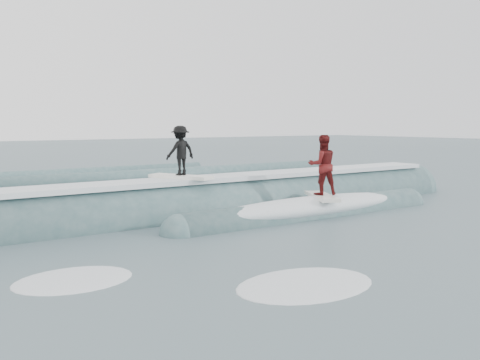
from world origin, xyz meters
TOP-DOWN VIEW (x-y plane):
  - ground at (0.00, 0.00)m, footprint 160.00×160.00m
  - breaking_wave at (0.29, 6.27)m, footprint 20.76×3.86m
  - surfer_black at (-1.44, 6.62)m, footprint 1.35×2.04m
  - surfer_red at (2.18, 4.42)m, footprint 1.40×2.03m
  - far_swells at (-1.68, 17.65)m, footprint 34.11×8.65m

SIDE VIEW (x-z plane):
  - ground at x=0.00m, z-range 0.00..0.00m
  - far_swells at x=-1.68m, z-range -0.40..0.40m
  - breaking_wave at x=0.29m, z-range -1.03..1.13m
  - surfer_red at x=2.18m, z-range 0.49..2.39m
  - surfer_black at x=-1.44m, z-range 1.10..2.66m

